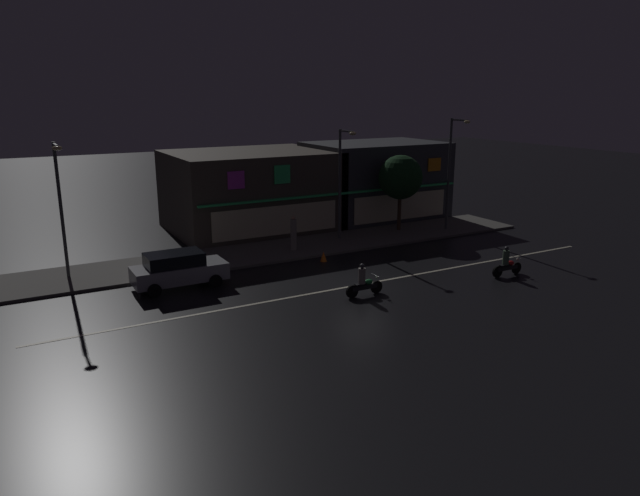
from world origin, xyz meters
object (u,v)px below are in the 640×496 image
object	(u,v)px
parked_car_near_kerb	(178,269)
motorcycle_following	(364,282)
streetlamp_east	(452,165)
pedestrian_on_sidewalk	(294,234)
motorcycle_lead	(507,264)
streetlamp_mid	(342,175)
traffic_cone	(324,256)
streetlamp_west	(60,199)

from	to	relation	value
parked_car_near_kerb	motorcycle_following	size ratio (longest dim) A/B	2.26
streetlamp_east	motorcycle_following	size ratio (longest dim) A/B	3.76
streetlamp_east	parked_car_near_kerb	distance (m)	19.11
pedestrian_on_sidewalk	parked_car_near_kerb	xyz separation A→B (m)	(-7.47, -2.94, -0.21)
streetlamp_east	motorcycle_lead	size ratio (longest dim) A/B	3.76
streetlamp_mid	traffic_cone	distance (m)	5.95
streetlamp_east	pedestrian_on_sidewalk	size ratio (longest dim) A/B	3.57
streetlamp_mid	parked_car_near_kerb	distance (m)	12.23
parked_car_near_kerb	motorcycle_lead	distance (m)	15.96
streetlamp_mid	traffic_cone	xyz separation A→B (m)	(-3.12, -3.35, -3.80)
parked_car_near_kerb	pedestrian_on_sidewalk	bearing A→B (deg)	21.49
streetlamp_west	motorcycle_following	world-z (taller)	streetlamp_west
streetlamp_west	parked_car_near_kerb	distance (m)	6.42
streetlamp_west	motorcycle_lead	xyz separation A→B (m)	(19.11, -9.65, -3.38)
pedestrian_on_sidewalk	motorcycle_following	world-z (taller)	pedestrian_on_sidewalk
streetlamp_west	traffic_cone	world-z (taller)	streetlamp_west
streetlamp_west	parked_car_near_kerb	size ratio (longest dim) A/B	1.51
streetlamp_west	streetlamp_east	size ratio (longest dim) A/B	0.91
motorcycle_lead	traffic_cone	distance (m)	9.44
streetlamp_east	parked_car_near_kerb	size ratio (longest dim) A/B	1.66
streetlamp_mid	motorcycle_following	size ratio (longest dim) A/B	3.48
motorcycle_following	parked_car_near_kerb	bearing A→B (deg)	-30.29
pedestrian_on_sidewalk	motorcycle_lead	bearing A→B (deg)	-56.48
motorcycle_lead	traffic_cone	size ratio (longest dim) A/B	3.45
streetlamp_mid	motorcycle_lead	size ratio (longest dim) A/B	3.48
motorcycle_following	traffic_cone	bearing A→B (deg)	-94.48
streetlamp_west	streetlamp_mid	xyz separation A→B (m)	(15.56, 0.36, 0.06)
streetlamp_west	streetlamp_mid	bearing A→B (deg)	1.34
streetlamp_mid	streetlamp_west	bearing A→B (deg)	-178.66
streetlamp_east	streetlamp_mid	bearing A→B (deg)	170.87
streetlamp_west	motorcycle_lead	distance (m)	21.67
motorcycle_lead	streetlamp_west	bearing A→B (deg)	-35.03
pedestrian_on_sidewalk	motorcycle_following	distance (m)	8.22
traffic_cone	streetlamp_mid	bearing A→B (deg)	47.01
streetlamp_mid	traffic_cone	size ratio (longest dim) A/B	12.03
streetlamp_east	pedestrian_on_sidewalk	bearing A→B (deg)	178.45
streetlamp_mid	motorcycle_lead	bearing A→B (deg)	-70.48
motorcycle_following	traffic_cone	xyz separation A→B (m)	(1.17, 5.74, -0.36)
motorcycle_lead	streetlamp_east	bearing A→B (deg)	-122.03
motorcycle_lead	parked_car_near_kerb	bearing A→B (deg)	-31.01
pedestrian_on_sidewalk	motorcycle_lead	distance (m)	11.66
motorcycle_lead	motorcycle_following	world-z (taller)	same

